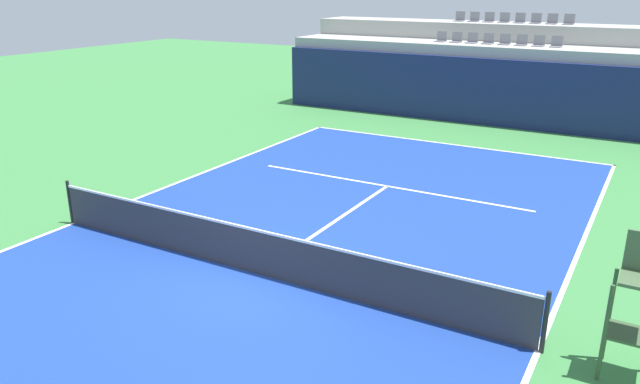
% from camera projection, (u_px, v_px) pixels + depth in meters
% --- Properties ---
extents(ground_plane, '(80.00, 80.00, 0.00)m').
position_uv_depth(ground_plane, '(257.00, 274.00, 12.22)').
color(ground_plane, '#387A3D').
extents(court_surface, '(11.00, 24.00, 0.01)m').
position_uv_depth(court_surface, '(257.00, 274.00, 12.22)').
color(court_surface, navy).
rests_on(court_surface, ground_plane).
extents(baseline_far, '(11.00, 0.10, 0.00)m').
position_uv_depth(baseline_far, '(450.00, 144.00, 22.01)').
color(baseline_far, white).
rests_on(baseline_far, court_surface).
extents(sideline_left, '(0.10, 24.00, 0.00)m').
position_uv_depth(sideline_left, '(74.00, 223.00, 14.79)').
color(sideline_left, white).
rests_on(sideline_left, court_surface).
extents(sideline_right, '(0.10, 24.00, 0.00)m').
position_uv_depth(sideline_right, '(538.00, 351.00, 9.65)').
color(sideline_right, white).
rests_on(sideline_right, court_surface).
extents(service_line_far, '(8.26, 0.10, 0.00)m').
position_uv_depth(service_line_far, '(387.00, 186.00, 17.46)').
color(service_line_far, white).
rests_on(service_line_far, court_surface).
extents(centre_service_line, '(0.10, 6.40, 0.00)m').
position_uv_depth(centre_service_line, '(334.00, 222.00, 14.84)').
color(centre_service_line, white).
rests_on(centre_service_line, court_surface).
extents(back_wall, '(18.17, 0.30, 2.68)m').
position_uv_depth(back_wall, '(483.00, 92.00, 24.74)').
color(back_wall, navy).
rests_on(back_wall, ground_plane).
extents(stands_tier_lower, '(18.17, 2.40, 3.12)m').
position_uv_depth(stands_tier_lower, '(492.00, 82.00, 25.77)').
color(stands_tier_lower, '#9E9E99').
rests_on(stands_tier_lower, ground_plane).
extents(stands_tier_upper, '(18.17, 2.40, 3.85)m').
position_uv_depth(stands_tier_upper, '(507.00, 67.00, 27.62)').
color(stands_tier_upper, '#9E9E99').
rests_on(stands_tier_upper, ground_plane).
extents(seating_row_lower, '(5.22, 0.44, 0.44)m').
position_uv_depth(seating_row_lower, '(496.00, 41.00, 25.30)').
color(seating_row_lower, slate).
rests_on(seating_row_lower, stands_tier_lower).
extents(seating_row_upper, '(5.22, 0.44, 0.44)m').
position_uv_depth(seating_row_upper, '(512.00, 20.00, 27.03)').
color(seating_row_upper, slate).
rests_on(seating_row_upper, stands_tier_upper).
extents(tennis_net, '(11.08, 0.08, 1.07)m').
position_uv_depth(tennis_net, '(256.00, 251.00, 12.05)').
color(tennis_net, black).
rests_on(tennis_net, court_surface).
extents(umpire_chair, '(0.76, 0.66, 2.20)m').
position_uv_depth(umpire_chair, '(638.00, 304.00, 8.72)').
color(umpire_chair, '#334C2D').
rests_on(umpire_chair, ground_plane).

